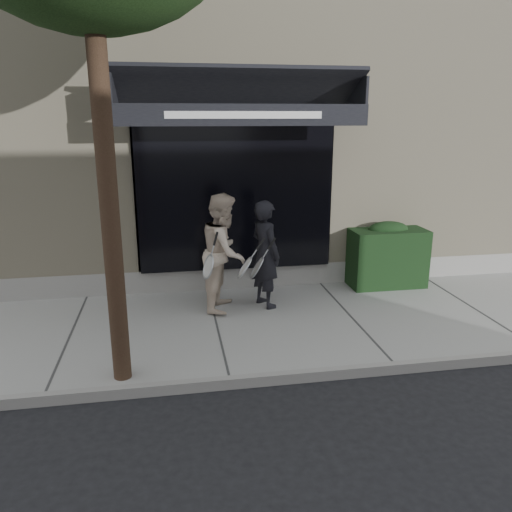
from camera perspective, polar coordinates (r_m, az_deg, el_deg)
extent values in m
plane|color=black|center=(7.70, 10.61, -7.48)|extent=(80.00, 80.00, 0.00)
cube|color=#9D9D98|center=(7.67, 10.63, -7.07)|extent=(20.00, 3.00, 0.12)
cube|color=gray|center=(6.38, 15.54, -12.19)|extent=(20.00, 0.10, 0.14)
cube|color=beige|center=(11.89, 2.72, 14.51)|extent=(14.00, 7.00, 5.50)
cube|color=gray|center=(9.12, 7.01, -1.94)|extent=(14.02, 0.42, 0.50)
cube|color=black|center=(8.31, -2.36, 7.43)|extent=(3.20, 0.30, 2.60)
cube|color=gray|center=(8.41, -13.46, 7.11)|extent=(0.08, 0.40, 2.60)
cube|color=gray|center=(8.81, 7.98, 7.76)|extent=(0.08, 0.40, 2.60)
cube|color=gray|center=(8.38, -2.61, 16.68)|extent=(3.36, 0.40, 0.12)
cube|color=black|center=(7.69, -1.92, 18.72)|extent=(3.60, 1.03, 0.55)
cube|color=black|center=(7.19, -1.31, 15.82)|extent=(3.60, 0.05, 0.30)
cube|color=white|center=(7.16, -1.28, 15.82)|extent=(2.20, 0.01, 0.10)
cube|color=black|center=(7.64, -15.91, 17.58)|extent=(0.04, 1.00, 0.45)
cube|color=black|center=(8.13, 11.24, 17.71)|extent=(0.04, 1.00, 0.45)
cube|color=black|center=(8.99, 14.65, -0.13)|extent=(1.30, 0.70, 1.00)
ellipsoid|color=black|center=(8.87, 14.87, 2.98)|extent=(0.71, 0.38, 0.27)
cylinder|color=black|center=(5.37, -16.67, 8.70)|extent=(0.20, 0.20, 4.80)
imported|color=black|center=(7.65, 1.07, 0.22)|extent=(0.61, 0.72, 1.67)
torus|color=silver|center=(7.38, 0.11, -1.33)|extent=(0.21, 0.32, 0.27)
cylinder|color=silver|center=(7.38, 0.11, -1.33)|extent=(0.17, 0.28, 0.23)
cylinder|color=silver|center=(7.38, 0.11, -1.33)|extent=(0.17, 0.04, 0.11)
cylinder|color=black|center=(7.38, 0.11, -1.33)|extent=(0.19, 0.05, 0.13)
torus|color=silver|center=(7.25, -1.30, -1.33)|extent=(0.21, 0.32, 0.27)
cylinder|color=silver|center=(7.25, -1.30, -1.33)|extent=(0.17, 0.28, 0.23)
cylinder|color=silver|center=(7.25, -1.30, -1.33)|extent=(0.16, 0.03, 0.12)
cylinder|color=black|center=(7.25, -1.30, -1.33)|extent=(0.19, 0.05, 0.14)
imported|color=beige|center=(7.55, -3.64, 0.45)|extent=(0.90, 1.03, 1.78)
torus|color=silver|center=(7.21, -5.47, -1.22)|extent=(0.19, 0.32, 0.30)
cylinder|color=silver|center=(7.21, -5.47, -1.22)|extent=(0.15, 0.28, 0.26)
cylinder|color=silver|center=(7.21, -5.47, -1.22)|extent=(0.18, 0.07, 0.07)
cylinder|color=black|center=(7.21, -5.47, -1.22)|extent=(0.20, 0.09, 0.09)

